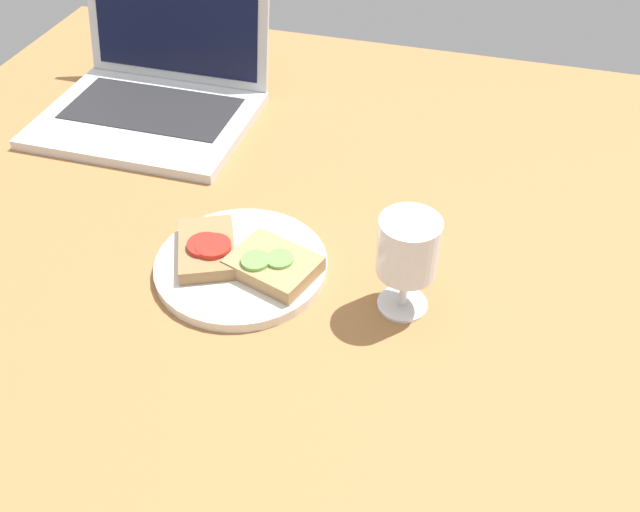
{
  "coord_description": "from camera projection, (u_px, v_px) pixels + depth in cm",
  "views": [
    {
      "loc": [
        21.31,
        -60.76,
        64.23
      ],
      "look_at": [
        3.65,
        0.43,
        8.0
      ],
      "focal_mm": 40.0,
      "sensor_mm": 36.0,
      "label": 1
    }
  ],
  "objects": [
    {
      "name": "wooden_table",
      "position": [
        291.0,
        291.0,
        0.9
      ],
      "size": [
        140.0,
        140.0,
        3.0
      ],
      "primitive_type": "cube",
      "color": "#9E6B3D",
      "rests_on": "ground"
    },
    {
      "name": "plate",
      "position": [
        241.0,
        266.0,
        0.9
      ],
      "size": [
        21.85,
        21.85,
        1.38
      ],
      "primitive_type": "cylinder",
      "color": "silver",
      "rests_on": "wooden_table"
    },
    {
      "name": "sandwich_with_tomato",
      "position": [
        207.0,
        248.0,
        0.9
      ],
      "size": [
        10.77,
        12.77,
        2.57
      ],
      "color": "#937047",
      "rests_on": "plate"
    },
    {
      "name": "sandwich_with_cucumber",
      "position": [
        274.0,
        263.0,
        0.88
      ],
      "size": [
        12.26,
        10.66,
        2.57
      ],
      "color": "#A88456",
      "rests_on": "plate"
    },
    {
      "name": "wine_glass",
      "position": [
        408.0,
        248.0,
        0.8
      ],
      "size": [
        7.08,
        7.08,
        12.89
      ],
      "color": "white",
      "rests_on": "wooden_table"
    },
    {
      "name": "laptop",
      "position": [
        155.0,
        90.0,
        1.18
      ],
      "size": [
        33.56,
        30.35,
        21.07
      ],
      "color": "silver",
      "rests_on": "wooden_table"
    }
  ]
}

